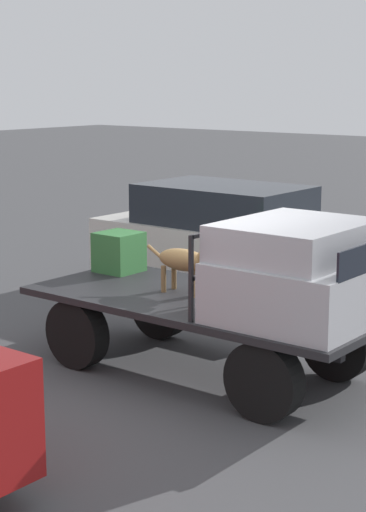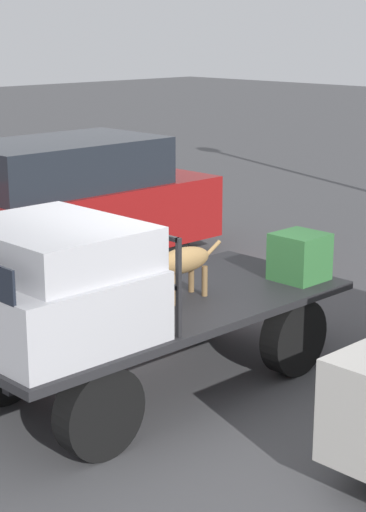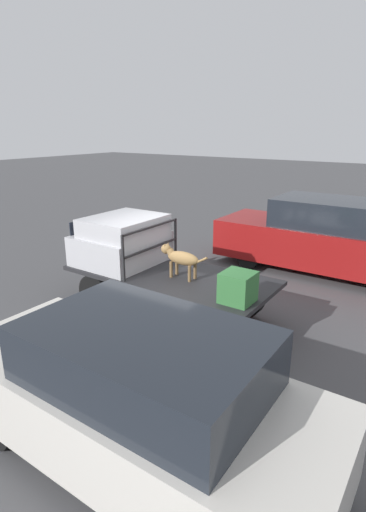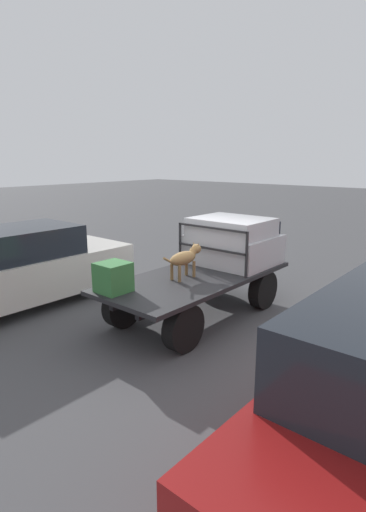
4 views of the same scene
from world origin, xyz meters
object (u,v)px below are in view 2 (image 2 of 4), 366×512
(flatbed_truck, at_px, (153,328))
(dog, at_px, (178,262))
(cargo_crate, at_px, (300,257))
(parked_pickup_far, at_px, (52,208))

(flatbed_truck, distance_m, dog, 0.71)
(dog, bearing_deg, cargo_crate, 168.88)
(parked_pickup_far, bearing_deg, dog, 72.60)
(dog, distance_m, parked_pickup_far, 4.59)
(flatbed_truck, xyz_separation_m, parked_pickup_far, (-1.85, -4.25, 0.32))
(dog, distance_m, cargo_crate, 1.49)
(flatbed_truck, bearing_deg, parked_pickup_far, -113.55)
(flatbed_truck, height_order, cargo_crate, cargo_crate)
(flatbed_truck, distance_m, cargo_crate, 1.85)
(flatbed_truck, relative_size, cargo_crate, 8.15)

